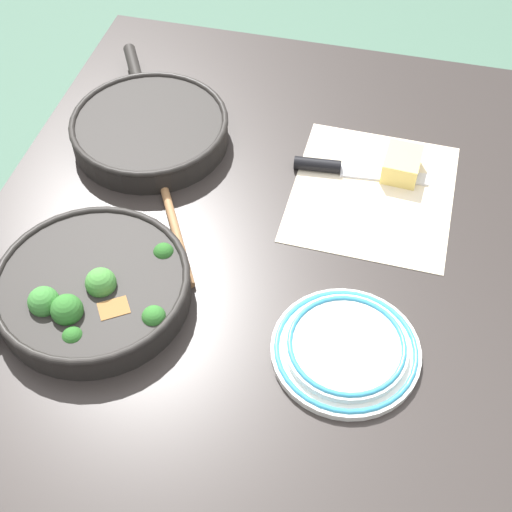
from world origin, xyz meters
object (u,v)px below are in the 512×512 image
Objects in this scene: grater_knife at (341,169)px; cheese_block at (402,165)px; skillet_eggs at (150,129)px; wooden_spoon at (165,192)px; dinner_plate_stack at (346,348)px; skillet_broccoli at (91,289)px.

cheese_block is (-0.02, 0.11, 0.01)m from grater_knife.
skillet_eggs is 0.15m from wooden_spoon.
skillet_eggs is 0.47m from cheese_block.
skillet_eggs is 0.58m from dinner_plate_stack.
wooden_spoon is 0.43m from cheese_block.
grater_knife is (-0.38, 0.33, -0.02)m from skillet_broccoli.
skillet_broccoli is 0.38m from skillet_eggs.
skillet_broccoli is 0.96× the size of skillet_eggs.
cheese_block is at bearing -116.11° from skillet_eggs.
skillet_eggs is 1.20× the size of wooden_spoon.
grater_knife is 0.39m from dinner_plate_stack.
dinner_plate_stack is at bearing -160.02° from skillet_eggs.
wooden_spoon is 1.42× the size of dinner_plate_stack.
wooden_spoon is 0.44m from dinner_plate_stack.
grater_knife is at bearing -77.86° from cheese_block.
skillet_broccoli is 0.25m from wooden_spoon.
skillet_broccoli is at bearing -47.29° from cheese_block.
dinner_plate_stack is (0.40, -0.04, -0.01)m from cheese_block.
wooden_spoon is 3.82× the size of cheese_block.
cheese_block reaches higher than wooden_spoon.
skillet_broccoli is at bearing 156.87° from skillet_eggs.
skillet_eggs is 1.71× the size of dinner_plate_stack.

